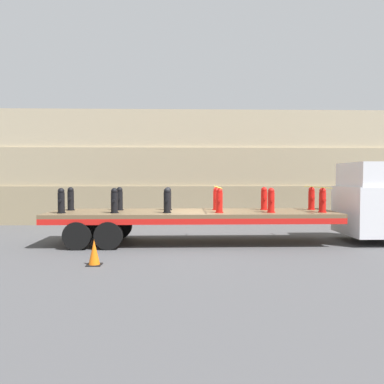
{
  "coord_description": "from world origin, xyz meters",
  "views": [
    {
      "loc": [
        -0.44,
        -13.88,
        2.47
      ],
      "look_at": [
        -0.03,
        0.0,
        1.91
      ],
      "focal_mm": 35.0,
      "sensor_mm": 36.0,
      "label": 1
    }
  ],
  "objects_px": {
    "fire_hydrant_black_near_2": "(167,201)",
    "fire_hydrant_red_far_5": "(311,199)",
    "fire_hydrant_black_far_2": "(168,199)",
    "fire_hydrant_red_far_3": "(216,199)",
    "fire_hydrant_black_near_0": "(61,201)",
    "traffic_cone": "(94,253)",
    "truck_cab": "(380,203)",
    "fire_hydrant_red_near_5": "(322,200)",
    "fire_hydrant_black_near_1": "(114,201)",
    "fire_hydrant_red_near_3": "(219,201)",
    "fire_hydrant_black_far_0": "(71,199)",
    "fire_hydrant_black_far_1": "(120,199)",
    "flatbed_trailer": "(173,217)",
    "fire_hydrant_red_far_4": "(264,199)",
    "fire_hydrant_red_near_4": "(271,200)"
  },
  "relations": [
    {
      "from": "fire_hydrant_black_near_1",
      "to": "fire_hydrant_red_near_5",
      "type": "height_order",
      "value": "same"
    },
    {
      "from": "fire_hydrant_black_far_1",
      "to": "fire_hydrant_black_near_2",
      "type": "relative_size",
      "value": 1.0
    },
    {
      "from": "flatbed_trailer",
      "to": "fire_hydrant_red_far_5",
      "type": "distance_m",
      "value": 5.47
    },
    {
      "from": "fire_hydrant_red_near_4",
      "to": "fire_hydrant_black_near_1",
      "type": "bearing_deg",
      "value": 180.0
    },
    {
      "from": "fire_hydrant_black_near_0",
      "to": "traffic_cone",
      "type": "bearing_deg",
      "value": -57.83
    },
    {
      "from": "fire_hydrant_black_near_0",
      "to": "fire_hydrant_black_far_1",
      "type": "relative_size",
      "value": 1.0
    },
    {
      "from": "fire_hydrant_black_far_2",
      "to": "fire_hydrant_red_near_4",
      "type": "relative_size",
      "value": 1.0
    },
    {
      "from": "flatbed_trailer",
      "to": "fire_hydrant_black_near_2",
      "type": "distance_m",
      "value": 0.89
    },
    {
      "from": "fire_hydrant_black_far_2",
      "to": "traffic_cone",
      "type": "bearing_deg",
      "value": -115.76
    },
    {
      "from": "fire_hydrant_black_near_2",
      "to": "fire_hydrant_black_far_2",
      "type": "relative_size",
      "value": 1.0
    },
    {
      "from": "fire_hydrant_black_far_2",
      "to": "fire_hydrant_red_far_5",
      "type": "distance_m",
      "value": 5.61
    },
    {
      "from": "fire_hydrant_black_far_2",
      "to": "fire_hydrant_red_far_4",
      "type": "bearing_deg",
      "value": 0.0
    },
    {
      "from": "fire_hydrant_black_far_2",
      "to": "traffic_cone",
      "type": "relative_size",
      "value": 1.24
    },
    {
      "from": "fire_hydrant_black_far_2",
      "to": "fire_hydrant_red_far_3",
      "type": "relative_size",
      "value": 1.0
    },
    {
      "from": "fire_hydrant_black_near_0",
      "to": "fire_hydrant_red_near_4",
      "type": "height_order",
      "value": "same"
    },
    {
      "from": "fire_hydrant_red_far_5",
      "to": "truck_cab",
      "type": "bearing_deg",
      "value": -13.16
    },
    {
      "from": "flatbed_trailer",
      "to": "fire_hydrant_red_near_3",
      "type": "bearing_deg",
      "value": -18.93
    },
    {
      "from": "fire_hydrant_black_near_1",
      "to": "fire_hydrant_red_far_3",
      "type": "bearing_deg",
      "value": 16.94
    },
    {
      "from": "fire_hydrant_black_near_2",
      "to": "fire_hydrant_red_far_3",
      "type": "bearing_deg",
      "value": 31.35
    },
    {
      "from": "fire_hydrant_red_near_3",
      "to": "fire_hydrant_black_near_1",
      "type": "bearing_deg",
      "value": 180.0
    },
    {
      "from": "fire_hydrant_red_far_4",
      "to": "fire_hydrant_black_near_0",
      "type": "bearing_deg",
      "value": -171.34
    },
    {
      "from": "fire_hydrant_red_near_4",
      "to": "fire_hydrant_red_far_4",
      "type": "height_order",
      "value": "same"
    },
    {
      "from": "fire_hydrant_red_near_5",
      "to": "fire_hydrant_red_far_5",
      "type": "relative_size",
      "value": 1.0
    },
    {
      "from": "flatbed_trailer",
      "to": "fire_hydrant_red_near_5",
      "type": "distance_m",
      "value": 5.47
    },
    {
      "from": "flatbed_trailer",
      "to": "fire_hydrant_red_near_3",
      "type": "distance_m",
      "value": 1.87
    },
    {
      "from": "fire_hydrant_red_far_4",
      "to": "fire_hydrant_black_far_0",
      "type": "bearing_deg",
      "value": 180.0
    },
    {
      "from": "fire_hydrant_black_near_0",
      "to": "fire_hydrant_red_near_3",
      "type": "bearing_deg",
      "value": 0.0
    },
    {
      "from": "truck_cab",
      "to": "flatbed_trailer",
      "type": "relative_size",
      "value": 0.29
    },
    {
      "from": "flatbed_trailer",
      "to": "fire_hydrant_black_far_0",
      "type": "distance_m",
      "value": 4.04
    },
    {
      "from": "fire_hydrant_black_near_2",
      "to": "fire_hydrant_red_far_4",
      "type": "relative_size",
      "value": 1.0
    },
    {
      "from": "truck_cab",
      "to": "fire_hydrant_red_near_5",
      "type": "height_order",
      "value": "truck_cab"
    },
    {
      "from": "fire_hydrant_black_near_1",
      "to": "fire_hydrant_red_far_5",
      "type": "distance_m",
      "value": 7.56
    },
    {
      "from": "fire_hydrant_red_far_3",
      "to": "fire_hydrant_red_near_3",
      "type": "bearing_deg",
      "value": -90.0
    },
    {
      "from": "truck_cab",
      "to": "fire_hydrant_red_near_5",
      "type": "relative_size",
      "value": 3.37
    },
    {
      "from": "fire_hydrant_black_far_1",
      "to": "fire_hydrant_black_near_2",
      "type": "xyz_separation_m",
      "value": [
        1.87,
        -1.14,
        0.0
      ]
    },
    {
      "from": "fire_hydrant_red_near_4",
      "to": "fire_hydrant_red_far_4",
      "type": "bearing_deg",
      "value": 90.0
    },
    {
      "from": "truck_cab",
      "to": "fire_hydrant_black_far_0",
      "type": "bearing_deg",
      "value": 177.23
    },
    {
      "from": "fire_hydrant_red_near_4",
      "to": "flatbed_trailer",
      "type": "bearing_deg",
      "value": 170.84
    },
    {
      "from": "truck_cab",
      "to": "fire_hydrant_black_far_1",
      "type": "distance_m",
      "value": 9.92
    },
    {
      "from": "fire_hydrant_black_near_2",
      "to": "fire_hydrant_red_far_5",
      "type": "relative_size",
      "value": 1.0
    },
    {
      "from": "fire_hydrant_black_near_0",
      "to": "fire_hydrant_red_far_5",
      "type": "height_order",
      "value": "same"
    },
    {
      "from": "fire_hydrant_black_far_0",
      "to": "fire_hydrant_black_near_2",
      "type": "distance_m",
      "value": 3.91
    },
    {
      "from": "fire_hydrant_red_near_5",
      "to": "fire_hydrant_black_far_2",
      "type": "bearing_deg",
      "value": 168.52
    },
    {
      "from": "fire_hydrant_black_near_1",
      "to": "fire_hydrant_red_far_3",
      "type": "height_order",
      "value": "same"
    },
    {
      "from": "truck_cab",
      "to": "fire_hydrant_red_near_4",
      "type": "xyz_separation_m",
      "value": [
        -4.3,
        -0.57,
        0.12
      ]
    },
    {
      "from": "fire_hydrant_black_far_2",
      "to": "fire_hydrant_red_near_3",
      "type": "relative_size",
      "value": 1.0
    },
    {
      "from": "fire_hydrant_red_far_3",
      "to": "fire_hydrant_black_near_1",
      "type": "bearing_deg",
      "value": -163.06
    },
    {
      "from": "fire_hydrant_red_near_3",
      "to": "traffic_cone",
      "type": "distance_m",
      "value": 4.93
    },
    {
      "from": "fire_hydrant_black_near_0",
      "to": "fire_hydrant_black_far_1",
      "type": "xyz_separation_m",
      "value": [
        1.87,
        1.14,
        0.0
      ]
    },
    {
      "from": "flatbed_trailer",
      "to": "fire_hydrant_red_far_3",
      "type": "xyz_separation_m",
      "value": [
        1.66,
        0.57,
        0.65
      ]
    }
  ]
}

